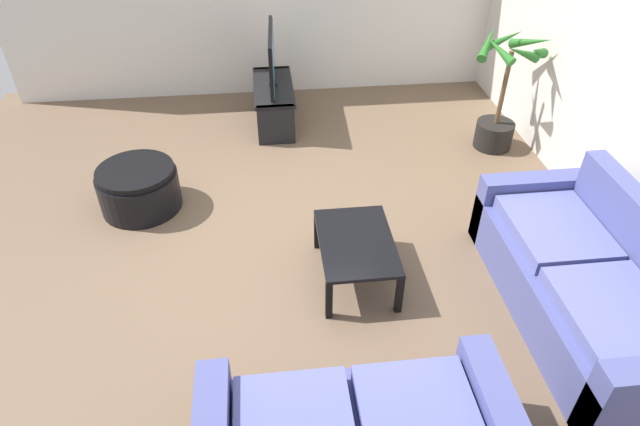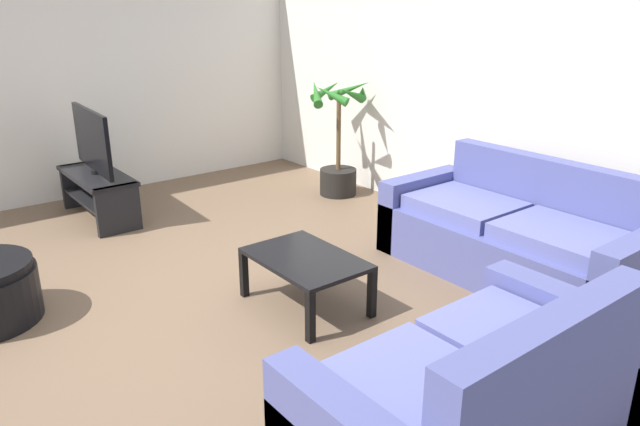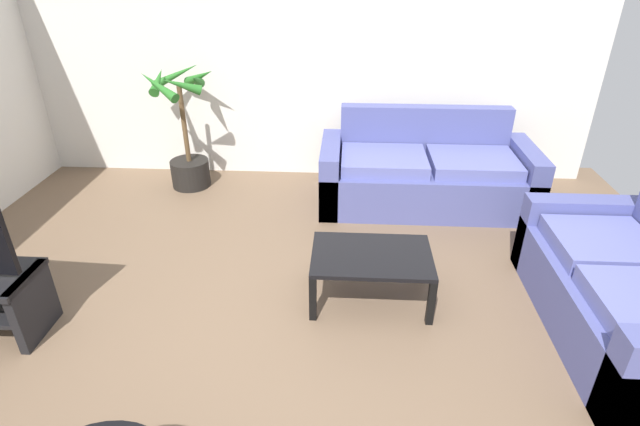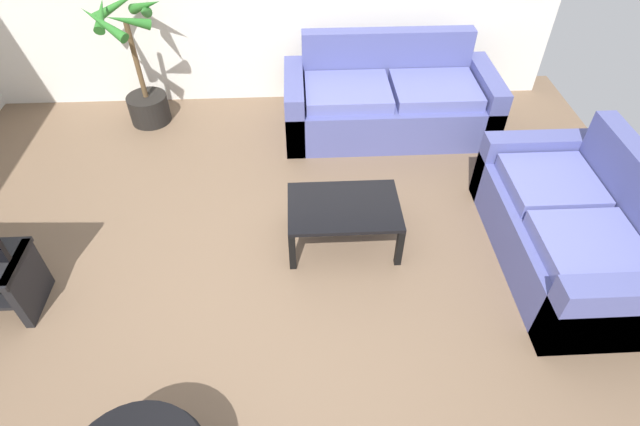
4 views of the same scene
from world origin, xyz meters
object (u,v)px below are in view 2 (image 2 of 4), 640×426
object	(u,v)px
tv	(92,140)
coffee_table	(306,264)
couch_loveseat	(474,401)
tv_stand	(98,189)
couch_main	(514,239)
potted_palm	(339,150)

from	to	relation	value
tv	coffee_table	distance (m)	2.81
couch_loveseat	tv	distance (m)	4.43
tv_stand	tv	distance (m)	0.49
tv_stand	tv	bearing A→B (deg)	87.30
couch_main	potted_palm	size ratio (longest dim) A/B	1.62
couch_main	tv	size ratio (longest dim) A/B	1.96
couch_loveseat	couch_main	bearing A→B (deg)	120.37
couch_loveseat	coffee_table	distance (m)	1.69
couch_loveseat	potted_palm	bearing A→B (deg)	149.10
tv_stand	coffee_table	xyz separation A→B (m)	(2.73, 0.52, 0.03)
tv_stand	tv	xyz separation A→B (m)	(0.00, 0.00, 0.49)
couch_main	couch_loveseat	size ratio (longest dim) A/B	1.22
tv_stand	coffee_table	size ratio (longest dim) A/B	1.29
tv	coffee_table	xyz separation A→B (m)	(2.73, 0.51, -0.46)
coffee_table	potted_palm	size ratio (longest dim) A/B	0.67
couch_main	coffee_table	xyz separation A→B (m)	(-0.58, -1.59, 0.03)
tv	couch_loveseat	bearing A→B (deg)	3.21
tv	potted_palm	bearing A→B (deg)	70.34
coffee_table	tv_stand	bearing A→B (deg)	-169.26
couch_loveseat	tv	world-z (taller)	tv
couch_main	couch_loveseat	distance (m)	2.15
couch_loveseat	coffee_table	xyz separation A→B (m)	(-1.67, 0.27, 0.03)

